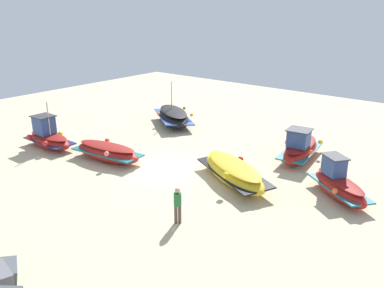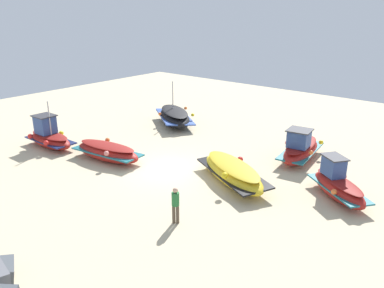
% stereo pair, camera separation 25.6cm
% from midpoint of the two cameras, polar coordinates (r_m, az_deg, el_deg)
% --- Properties ---
extents(ground_plane, '(48.63, 48.63, 0.00)m').
position_cam_midpoint_polar(ground_plane, '(21.89, -3.95, -3.69)').
color(ground_plane, beige).
extents(fishing_boat_0, '(3.70, 3.15, 1.91)m').
position_cam_midpoint_polar(fishing_boat_0, '(19.74, 20.20, -5.59)').
color(fishing_boat_0, maroon).
rests_on(fishing_boat_0, ground_plane).
extents(fishing_boat_1, '(5.26, 4.65, 3.28)m').
position_cam_midpoint_polar(fishing_boat_1, '(29.93, -2.95, 4.00)').
color(fishing_boat_1, black).
rests_on(fishing_boat_1, ground_plane).
extents(fishing_boat_2, '(4.68, 2.12, 1.02)m').
position_cam_midpoint_polar(fishing_boat_2, '(23.43, -12.54, -1.14)').
color(fishing_boat_2, maroon).
rests_on(fishing_boat_2, ground_plane).
extents(fishing_boat_3, '(5.41, 3.85, 1.13)m').
position_cam_midpoint_polar(fishing_boat_3, '(20.17, 5.68, -4.12)').
color(fishing_boat_3, gold).
rests_on(fishing_boat_3, ground_plane).
extents(fishing_boat_4, '(2.19, 4.63, 2.01)m').
position_cam_midpoint_polar(fishing_boat_4, '(23.85, 15.19, -0.64)').
color(fishing_boat_4, maroon).
rests_on(fishing_boat_4, ground_plane).
extents(fishing_boat_5, '(3.87, 2.00, 3.05)m').
position_cam_midpoint_polar(fishing_boat_5, '(26.61, -20.44, 0.90)').
color(fishing_boat_5, maroon).
rests_on(fishing_boat_5, ground_plane).
extents(person_walking, '(0.32, 0.32, 1.62)m').
position_cam_midpoint_polar(person_walking, '(16.29, -2.56, -8.58)').
color(person_walking, brown).
rests_on(person_walking, ground_plane).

